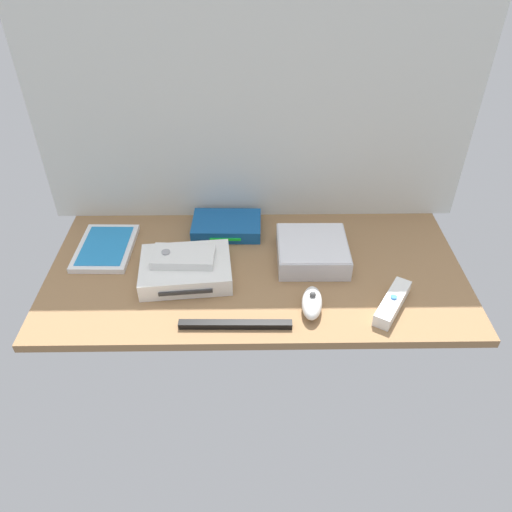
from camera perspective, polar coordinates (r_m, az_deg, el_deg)
name	(u,v)px	position (r cm, az deg, el deg)	size (l,w,h in cm)	color
ground_plane	(256,272)	(120.91, 0.00, -1.87)	(100.00, 48.00, 2.00)	#936D47
back_wall	(255,102)	(125.56, -0.16, 17.24)	(110.00, 1.20, 64.00)	silver
game_console	(186,269)	(117.92, -8.06, -1.51)	(22.39, 17.96, 4.40)	white
mini_computer	(312,251)	(122.41, 6.47, 0.60)	(17.16, 17.16, 5.30)	silver
game_case	(106,248)	(131.43, -16.89, 0.92)	(14.04, 19.31, 1.56)	white
network_router	(227,226)	(132.28, -3.39, 3.49)	(18.30, 12.73, 3.40)	#145193
remote_wand	(392,303)	(113.17, 15.40, -5.21)	(10.92, 14.45, 3.40)	white
remote_nunchuk	(312,303)	(109.10, 6.44, -5.35)	(5.64, 10.48, 5.10)	white
remote_classic_pad	(183,257)	(116.57, -8.34, -0.06)	(14.73, 8.61, 2.40)	white
sensor_bar	(235,324)	(105.71, -2.39, -7.86)	(24.00, 1.80, 1.40)	black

